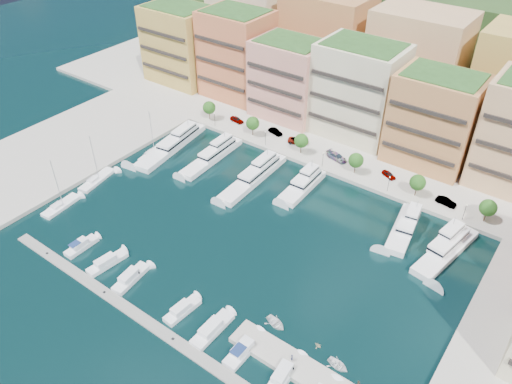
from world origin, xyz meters
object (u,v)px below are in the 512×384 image
(lamppost_4, at_px, (465,210))
(cruiser_2, at_px, (107,263))
(lamppost_1, at_px, (265,136))
(sailboat_0, at_px, (61,206))
(tree_4, at_px, (418,183))
(yacht_3, at_px, (304,184))
(tree_1, at_px, (253,123))
(car_4, at_px, (389,175))
(cruiser_7, at_px, (244,350))
(yacht_2, at_px, (256,175))
(tender_0, at_px, (276,323))
(car_1, at_px, (275,132))
(cruiser_8, at_px, (283,375))
(car_5, at_px, (446,202))
(yacht_1, at_px, (214,155))
(person_0, at_px, (292,358))
(lamppost_0, at_px, (215,117))
(tree_0, at_px, (209,108))
(cruiser_5, at_px, (182,310))
(tree_3, at_px, (356,160))
(car_3, at_px, (337,157))
(tree_2, at_px, (301,141))
(cruiser_3, at_px, (131,278))
(tender_1, at_px, (318,345))
(car_2, at_px, (298,141))
(lamppost_2, at_px, (323,157))
(yacht_5, at_px, (405,226))
(tender_2, at_px, (338,365))
(yacht_0, at_px, (174,143))
(cruiser_1, at_px, (81,246))
(tree_5, at_px, (488,208))
(sailboat_2, at_px, (153,154))
(lamppost_3, at_px, (389,181))
(car_0, at_px, (237,120))

(lamppost_4, height_order, cruiser_2, lamppost_4)
(lamppost_1, relative_size, sailboat_0, 0.32)
(tree_4, distance_m, yacht_3, 26.67)
(tree_1, bearing_deg, car_4, 4.93)
(lamppost_4, height_order, cruiser_7, lamppost_4)
(yacht_2, bearing_deg, cruiser_7, -55.87)
(tender_0, relative_size, car_1, 0.91)
(cruiser_8, relative_size, car_5, 1.90)
(yacht_1, bearing_deg, yacht_2, -3.68)
(cruiser_8, distance_m, person_0, 3.05)
(tree_4, xyz_separation_m, lamppost_0, (-60.00, -2.30, -0.92))
(yacht_2, relative_size, yacht_3, 1.52)
(tree_0, bearing_deg, yacht_1, -46.46)
(lamppost_1, relative_size, cruiser_5, 0.55)
(tree_3, distance_m, car_3, 7.84)
(tree_2, relative_size, cruiser_3, 0.64)
(tree_3, distance_m, tender_1, 53.40)
(car_2, height_order, car_3, car_3)
(cruiser_2, bearing_deg, yacht_2, 81.78)
(cruiser_8, bearing_deg, lamppost_4, 79.24)
(tree_4, distance_m, lamppost_2, 24.13)
(yacht_5, xyz_separation_m, tender_2, (4.87, -38.98, -0.82))
(yacht_5, height_order, car_1, yacht_5)
(lamppost_1, bearing_deg, cruiser_5, -69.26)
(yacht_0, relative_size, cruiser_1, 3.64)
(lamppost_2, relative_size, yacht_3, 0.26)
(cruiser_1, relative_size, car_4, 1.83)
(tree_5, height_order, yacht_2, tree_5)
(yacht_5, distance_m, car_2, 41.20)
(yacht_1, bearing_deg, tree_3, 23.45)
(lamppost_2, relative_size, car_4, 1.04)
(tree_2, relative_size, car_4, 1.40)
(tree_3, height_order, cruiser_1, tree_3)
(person_0, bearing_deg, sailboat_2, 12.70)
(lamppost_3, xyz_separation_m, car_4, (-2.24, 5.73, -2.14))
(cruiser_2, relative_size, sailboat_0, 0.67)
(yacht_5, bearing_deg, car_0, 165.24)
(yacht_2, height_order, car_3, yacht_2)
(cruiser_2, bearing_deg, cruiser_7, -0.03)
(car_3, bearing_deg, cruiser_5, -165.00)
(lamppost_3, bearing_deg, cruiser_8, -82.45)
(yacht_0, distance_m, cruiser_8, 76.35)
(tree_5, relative_size, car_0, 1.25)
(sailboat_2, bearing_deg, yacht_5, 9.15)
(cruiser_3, xyz_separation_m, sailboat_2, (-29.91, 35.05, -0.24))
(cruiser_2, height_order, car_2, car_2)
(tree_4, xyz_separation_m, sailboat_2, (-64.46, -23.04, -4.43))
(cruiser_2, relative_size, sailboat_2, 0.67)
(tender_0, height_order, car_2, car_2)
(tree_2, bearing_deg, cruiser_3, -92.52)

